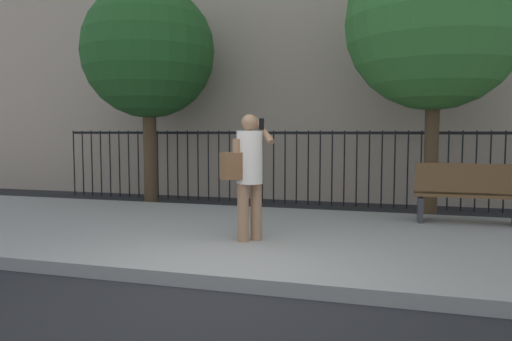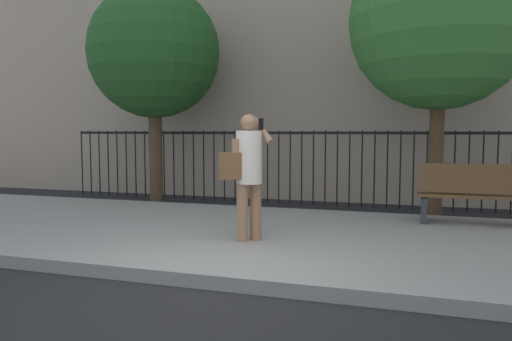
# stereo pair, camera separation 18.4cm
# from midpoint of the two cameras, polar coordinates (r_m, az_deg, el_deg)

# --- Properties ---
(ground_plane) EXTENTS (60.00, 60.00, 0.00)m
(ground_plane) POSITION_cam_midpoint_polar(r_m,az_deg,el_deg) (5.01, -5.73, -13.83)
(ground_plane) COLOR black
(sidewalk) EXTENTS (28.00, 4.40, 0.15)m
(sidewalk) POSITION_cam_midpoint_polar(r_m,az_deg,el_deg) (7.00, 1.03, -7.82)
(sidewalk) COLOR gray
(sidewalk) RESTS_ON ground
(iron_fence) EXTENTS (12.03, 0.04, 1.60)m
(iron_fence) POSITION_cam_midpoint_polar(r_m,az_deg,el_deg) (10.47, 6.32, 1.50)
(iron_fence) COLOR black
(iron_fence) RESTS_ON ground
(pedestrian_on_phone) EXTENTS (0.67, 0.69, 1.65)m
(pedestrian_on_phone) POSITION_cam_midpoint_polar(r_m,az_deg,el_deg) (6.32, -1.80, 0.31)
(pedestrian_on_phone) COLOR #936B4C
(pedestrian_on_phone) RESTS_ON sidewalk
(street_bench) EXTENTS (1.60, 0.45, 0.95)m
(street_bench) POSITION_cam_midpoint_polar(r_m,az_deg,el_deg) (8.12, 23.05, -2.35)
(street_bench) COLOR brown
(street_bench) RESTS_ON sidewalk
(street_tree_near) EXTENTS (2.81, 2.81, 4.68)m
(street_tree_near) POSITION_cam_midpoint_polar(r_m,az_deg,el_deg) (10.90, -12.96, 13.31)
(street_tree_near) COLOR #4C3823
(street_tree_near) RESTS_ON ground
(street_tree_mid) EXTENTS (3.08, 3.08, 5.03)m
(street_tree_mid) POSITION_cam_midpoint_polar(r_m,az_deg,el_deg) (9.25, 19.65, 16.14)
(street_tree_mid) COLOR #4C3823
(street_tree_mid) RESTS_ON ground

